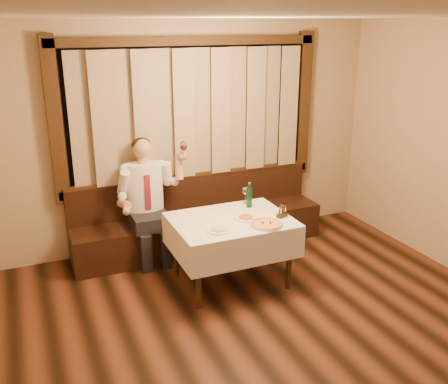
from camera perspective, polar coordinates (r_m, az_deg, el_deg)
name	(u,v)px	position (r m, az deg, el deg)	size (l,w,h in m)	color
room	(264,170)	(4.50, 4.63, 2.49)	(5.01, 6.01, 2.81)	black
banquette	(199,224)	(6.41, -2.89, -3.64)	(3.20, 0.61, 0.94)	black
dining_table	(231,228)	(5.40, 0.83, -4.14)	(1.27, 0.97, 0.76)	black
pizza	(266,224)	(5.21, 4.87, -3.68)	(0.35, 0.35, 0.04)	white
pasta_red	(246,216)	(5.36, 2.52, -2.75)	(0.25, 0.25, 0.08)	white
pasta_cream	(218,228)	(5.05, -0.66, -4.14)	(0.24, 0.24, 0.08)	white
green_bottle	(249,197)	(5.67, 2.91, -0.53)	(0.06, 0.06, 0.29)	#11512E
table_wine_glass	(246,192)	(5.77, 2.48, 0.05)	(0.08, 0.08, 0.20)	white
cruet_caddy	(282,213)	(5.43, 6.66, -2.38)	(0.14, 0.10, 0.14)	black
seated_man	(147,192)	(5.95, -8.80, -0.02)	(0.84, 0.63, 1.49)	black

